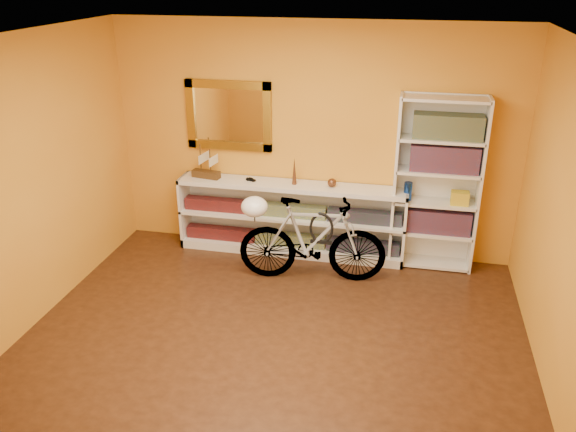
% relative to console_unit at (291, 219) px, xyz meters
% --- Properties ---
extents(floor, '(4.50, 4.00, 0.01)m').
position_rel_console_unit_xyz_m(floor, '(0.21, -1.81, -0.43)').
color(floor, black).
rests_on(floor, ground).
extents(ceiling, '(4.50, 4.00, 0.01)m').
position_rel_console_unit_xyz_m(ceiling, '(0.21, -1.81, 2.18)').
color(ceiling, silver).
rests_on(ceiling, ground).
extents(back_wall, '(4.50, 0.01, 2.60)m').
position_rel_console_unit_xyz_m(back_wall, '(0.21, 0.19, 0.88)').
color(back_wall, orange).
rests_on(back_wall, ground).
extents(left_wall, '(0.01, 4.00, 2.60)m').
position_rel_console_unit_xyz_m(left_wall, '(-2.05, -1.81, 0.88)').
color(left_wall, orange).
rests_on(left_wall, ground).
extents(right_wall, '(0.01, 4.00, 2.60)m').
position_rel_console_unit_xyz_m(right_wall, '(2.46, -1.81, 0.88)').
color(right_wall, orange).
rests_on(right_wall, ground).
extents(gilt_mirror, '(0.98, 0.06, 0.78)m').
position_rel_console_unit_xyz_m(gilt_mirror, '(-0.74, 0.15, 1.12)').
color(gilt_mirror, olive).
rests_on(gilt_mirror, back_wall).
extents(wall_socket, '(0.09, 0.02, 0.09)m').
position_rel_console_unit_xyz_m(wall_socket, '(1.11, 0.17, -0.17)').
color(wall_socket, silver).
rests_on(wall_socket, back_wall).
extents(console_unit, '(2.60, 0.35, 0.85)m').
position_rel_console_unit_xyz_m(console_unit, '(0.00, 0.00, 0.00)').
color(console_unit, silver).
rests_on(console_unit, floor).
extents(cd_row_lower, '(2.50, 0.13, 0.14)m').
position_rel_console_unit_xyz_m(cd_row_lower, '(0.00, -0.02, -0.26)').
color(cd_row_lower, black).
rests_on(cd_row_lower, console_unit).
extents(cd_row_upper, '(2.50, 0.13, 0.14)m').
position_rel_console_unit_xyz_m(cd_row_upper, '(0.00, -0.02, 0.11)').
color(cd_row_upper, navy).
rests_on(cd_row_upper, console_unit).
extents(model_ship, '(0.34, 0.18, 0.39)m').
position_rel_console_unit_xyz_m(model_ship, '(-0.99, 0.00, 0.62)').
color(model_ship, '#38230F').
rests_on(model_ship, console_unit).
extents(toy_car, '(0.00, 0.00, 0.00)m').
position_rel_console_unit_xyz_m(toy_car, '(-0.46, 0.00, 0.43)').
color(toy_car, black).
rests_on(toy_car, console_unit).
extents(bronze_ornament, '(0.05, 0.05, 0.31)m').
position_rel_console_unit_xyz_m(bronze_ornament, '(0.04, 0.00, 0.58)').
color(bronze_ornament, '#57321D').
rests_on(bronze_ornament, console_unit).
extents(decorative_orb, '(0.10, 0.10, 0.10)m').
position_rel_console_unit_xyz_m(decorative_orb, '(0.46, 0.00, 0.47)').
color(decorative_orb, '#57321D').
rests_on(decorative_orb, console_unit).
extents(bookcase, '(0.90, 0.30, 1.90)m').
position_rel_console_unit_xyz_m(bookcase, '(1.58, 0.03, 0.52)').
color(bookcase, silver).
rests_on(bookcase, floor).
extents(book_row_a, '(0.70, 0.22, 0.26)m').
position_rel_console_unit_xyz_m(book_row_a, '(1.63, 0.03, 0.12)').
color(book_row_a, maroon).
rests_on(book_row_a, bookcase).
extents(book_row_b, '(0.70, 0.22, 0.28)m').
position_rel_console_unit_xyz_m(book_row_b, '(1.63, 0.03, 0.83)').
color(book_row_b, maroon).
rests_on(book_row_b, bookcase).
extents(book_row_c, '(0.70, 0.22, 0.25)m').
position_rel_console_unit_xyz_m(book_row_c, '(1.63, 0.03, 1.16)').
color(book_row_c, '#194857').
rests_on(book_row_c, bookcase).
extents(travel_mug, '(0.09, 0.09, 0.20)m').
position_rel_console_unit_xyz_m(travel_mug, '(1.28, 0.01, 0.44)').
color(travel_mug, navy).
rests_on(travel_mug, bookcase).
extents(red_tin, '(0.17, 0.17, 0.18)m').
position_rel_console_unit_xyz_m(red_tin, '(1.38, 0.06, 1.13)').
color(red_tin, maroon).
rests_on(red_tin, bookcase).
extents(yellow_bag, '(0.19, 0.12, 0.14)m').
position_rel_console_unit_xyz_m(yellow_bag, '(1.83, -0.01, 0.41)').
color(yellow_bag, gold).
rests_on(yellow_bag, bookcase).
extents(bicycle, '(0.59, 1.61, 0.93)m').
position_rel_console_unit_xyz_m(bicycle, '(0.35, -0.58, 0.04)').
color(bicycle, silver).
rests_on(bicycle, floor).
extents(helmet, '(0.28, 0.27, 0.21)m').
position_rel_console_unit_xyz_m(helmet, '(-0.25, -0.65, 0.39)').
color(helmet, white).
rests_on(helmet, bicycle).
extents(u_lock, '(0.25, 0.03, 0.25)m').
position_rel_console_unit_xyz_m(u_lock, '(0.44, -0.57, 0.18)').
color(u_lock, black).
rests_on(u_lock, bicycle).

